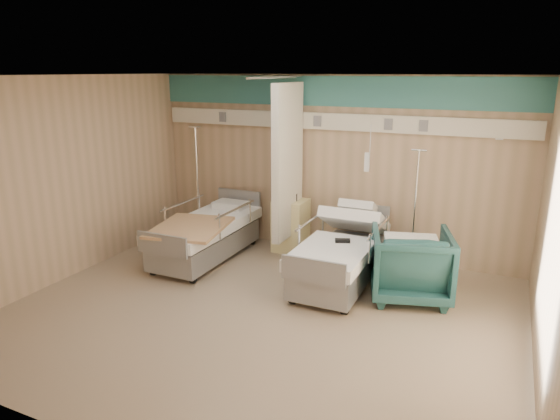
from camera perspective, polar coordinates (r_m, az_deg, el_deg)
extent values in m
cube|color=gray|center=(6.21, -2.35, -11.73)|extent=(6.00, 5.00, 0.00)
cube|color=tan|center=(7.95, 5.80, 5.05)|extent=(6.00, 0.04, 2.80)
cube|color=tan|center=(3.78, -20.30, -8.01)|extent=(6.00, 0.04, 2.80)
cube|color=tan|center=(7.53, -23.28, 3.25)|extent=(0.04, 5.00, 2.80)
cube|color=tan|center=(5.13, 28.90, -2.84)|extent=(0.04, 5.00, 2.80)
cube|color=silver|center=(5.51, -2.68, 15.09)|extent=(6.00, 5.00, 0.04)
cube|color=#327575|center=(7.80, 5.99, 13.35)|extent=(6.00, 0.04, 0.45)
cube|color=beige|center=(7.80, 5.82, 10.04)|extent=(5.88, 0.08, 0.25)
cylinder|color=silver|center=(7.17, -0.26, 14.91)|extent=(0.03, 1.80, 0.03)
cube|color=white|center=(7.61, 0.88, 5.49)|extent=(0.12, 0.90, 2.35)
cube|color=#F5E799|center=(8.11, 1.24, -1.77)|extent=(0.50, 0.48, 0.85)
imported|color=#1D4A4A|center=(6.65, 14.69, -6.02)|extent=(1.22, 1.24, 0.91)
cube|color=white|center=(6.44, 14.93, -2.10)|extent=(0.80, 0.74, 0.07)
cylinder|color=silver|center=(7.79, 14.67, -6.26)|extent=(0.32, 0.32, 0.03)
cylinder|color=silver|center=(7.51, 15.13, -0.07)|extent=(0.03, 0.03, 1.77)
cylinder|color=silver|center=(7.33, 15.62, 6.60)|extent=(0.21, 0.03, 0.03)
cylinder|color=silver|center=(8.86, -9.12, -3.23)|extent=(0.35, 0.35, 0.03)
cylinder|color=silver|center=(8.60, -9.40, 2.85)|extent=(0.03, 0.03, 1.95)
cylinder|color=silver|center=(8.44, -9.70, 9.33)|extent=(0.23, 0.03, 0.03)
cube|color=black|center=(6.75, 7.16, -3.50)|extent=(0.22, 0.16, 0.04)
cube|color=tan|center=(7.38, -10.21, -1.96)|extent=(1.19, 1.39, 0.04)
cube|color=black|center=(7.93, 1.04, 1.48)|extent=(0.25, 0.20, 0.12)
cylinder|color=white|center=(8.05, -0.01, 1.77)|extent=(0.10, 0.10, 0.14)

